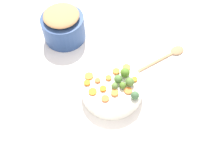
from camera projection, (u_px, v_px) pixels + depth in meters
tabletop at (118, 88)px, 1.33m from camera, size 2.40×2.40×0.02m
serving_bowl_carrots at (112, 89)px, 1.27m from camera, size 0.28×0.28×0.07m
metal_pot at (64, 28)px, 1.43m from camera, size 0.22×0.22×0.13m
stuffing_mound at (61, 15)px, 1.36m from camera, size 0.18×0.18×0.04m
carrot_slice_0 at (98, 81)px, 1.25m from camera, size 0.03×0.03×0.01m
carrot_slice_1 at (135, 79)px, 1.25m from camera, size 0.03×0.03×0.01m
carrot_slice_2 at (103, 89)px, 1.22m from camera, size 0.04×0.04×0.01m
carrot_slice_3 at (89, 76)px, 1.26m from camera, size 0.05×0.05×0.01m
carrot_slice_4 at (115, 93)px, 1.21m from camera, size 0.04×0.04×0.01m
carrot_slice_5 at (126, 68)px, 1.29m from camera, size 0.04×0.04×0.01m
carrot_slice_6 at (128, 91)px, 1.22m from camera, size 0.05×0.05×0.01m
carrot_slice_7 at (87, 83)px, 1.24m from camera, size 0.03×0.03×0.01m
carrot_slice_8 at (109, 78)px, 1.25m from camera, size 0.03×0.03×0.01m
carrot_slice_9 at (92, 91)px, 1.22m from camera, size 0.05×0.05×0.01m
carrot_slice_10 at (105, 99)px, 1.20m from camera, size 0.04×0.04×0.01m
carrot_slice_11 at (116, 71)px, 1.27m from camera, size 0.04×0.04×0.01m
brussels_sprout_0 at (135, 95)px, 1.19m from camera, size 0.04×0.04×0.04m
brussels_sprout_1 at (115, 86)px, 1.22m from camera, size 0.03×0.03×0.03m
brussels_sprout_2 at (123, 86)px, 1.22m from camera, size 0.03×0.03×0.03m
brussels_sprout_3 at (130, 82)px, 1.22m from camera, size 0.04×0.04×0.04m
brussels_sprout_4 at (118, 79)px, 1.23m from camera, size 0.04×0.04×0.04m
brussels_sprout_5 at (125, 73)px, 1.25m from camera, size 0.04×0.04×0.04m
wooden_spoon at (170, 54)px, 1.42m from camera, size 0.05×0.29×0.01m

